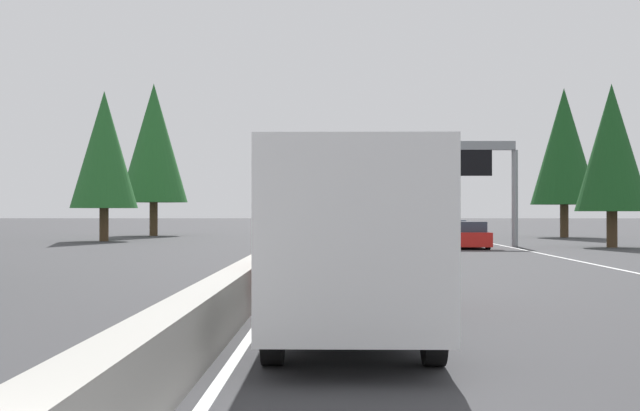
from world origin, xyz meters
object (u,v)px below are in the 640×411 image
object	(u,v)px
pickup_mid_right	(357,218)
sedan_distant_a	(469,236)
minivan_far_center	(398,229)
conifer_left_near	(104,150)
sign_gantry_overhead	(411,163)
sedan_far_right	(451,232)
conifer_left_mid	(154,143)
conifer_right_mid	(564,146)
box_truck_near_center	(349,237)
conifer_right_near	(612,148)

from	to	relation	value
pickup_mid_right	sedan_distant_a	world-z (taller)	pickup_mid_right
minivan_far_center	conifer_left_near	size ratio (longest dim) A/B	0.49
sign_gantry_overhead	sedan_far_right	distance (m)	7.17
sedan_far_right	conifer_left_near	size ratio (longest dim) A/B	0.43
minivan_far_center	conifer_left_mid	distance (m)	26.37
conifer_right_mid	conifer_left_near	size ratio (longest dim) A/B	1.14
sedan_distant_a	conifer_left_near	xyz separation A→B (m)	(9.53, 23.04, 5.53)
sedan_distant_a	sedan_far_right	bearing A→B (deg)	-0.59
pickup_mid_right	conifer_left_near	size ratio (longest dim) A/B	0.55
pickup_mid_right	conifer_left_near	bearing A→B (deg)	165.19
conifer_right_mid	conifer_left_near	distance (m)	34.51
pickup_mid_right	conifer_right_mid	world-z (taller)	conifer_right_mid
conifer_left_mid	conifer_left_near	bearing A→B (deg)	176.76
conifer_left_near	box_truck_near_center	bearing A→B (deg)	-158.02
pickup_mid_right	conifer_right_mid	xyz separation A→B (m)	(-64.80, -14.21, 6.16)
pickup_mid_right	conifer_left_mid	size ratio (longest dim) A/B	0.44
sign_gantry_overhead	pickup_mid_right	size ratio (longest dim) A/B	2.26
minivan_far_center	conifer_left_near	bearing A→B (deg)	73.92
conifer_left_near	conifer_left_mid	world-z (taller)	conifer_left_mid
conifer_left_near	pickup_mid_right	bearing A→B (deg)	-14.81
minivan_far_center	conifer_right_mid	xyz separation A→B (m)	(13.81, -14.06, 6.12)
sedan_distant_a	conifer_right_near	distance (m)	9.65
sign_gantry_overhead	conifer_right_mid	bearing A→B (deg)	-40.56
sign_gantry_overhead	conifer_right_near	bearing A→B (deg)	-94.86
conifer_left_mid	conifer_right_mid	bearing A→B (deg)	-95.94
sedan_far_right	conifer_right_near	bearing A→B (deg)	-126.09
sign_gantry_overhead	sedan_distant_a	distance (m)	5.49
conifer_left_mid	conifer_right_near	bearing A→B (deg)	-123.25
conifer_left_near	conifer_left_mid	bearing A→B (deg)	-3.24
sedan_far_right	conifer_right_mid	world-z (taller)	conifer_right_mid
conifer_right_mid	sign_gantry_overhead	bearing A→B (deg)	139.44
sign_gantry_overhead	conifer_left_near	distance (m)	21.47
minivan_far_center	conifer_left_near	world-z (taller)	conifer_left_near
box_truck_near_center	pickup_mid_right	size ratio (longest dim) A/B	1.52
minivan_far_center	sedan_far_right	bearing A→B (deg)	-49.70
box_truck_near_center	sedan_far_right	bearing A→B (deg)	-11.07
minivan_far_center	pickup_mid_right	size ratio (longest dim) A/B	0.89
sign_gantry_overhead	minivan_far_center	world-z (taller)	sign_gantry_overhead
sedan_far_right	pickup_mid_right	distance (m)	75.60
sign_gantry_overhead	conifer_left_near	world-z (taller)	conifer_left_near
sedan_far_right	conifer_right_near	size ratio (longest dim) A/B	0.48
sign_gantry_overhead	conifer_left_mid	bearing A→B (deg)	45.44
conifer_right_mid	conifer_left_near	bearing A→B (deg)	103.75
sign_gantry_overhead	conifer_right_near	world-z (taller)	conifer_right_near
conifer_right_mid	conifer_left_mid	size ratio (longest dim) A/B	0.92
box_truck_near_center	pickup_mid_right	xyz separation A→B (m)	(112.39, -3.40, -0.70)
sign_gantry_overhead	conifer_left_near	xyz separation A→B (m)	(7.50, 20.07, 1.38)
minivan_far_center	conifer_right_near	xyz separation A→B (m)	(-2.84, -11.81, 4.65)
minivan_far_center	conifer_left_mid	world-z (taller)	conifer_left_mid
sedan_far_right	pickup_mid_right	world-z (taller)	pickup_mid_right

